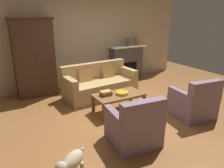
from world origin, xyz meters
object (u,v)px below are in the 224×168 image
(coffee_table, at_px, (119,96))
(dog, at_px, (71,162))
(fruit_bowl, at_px, (122,93))
(book_stack, at_px, (106,93))
(armoire, at_px, (34,58))
(mantel_vase_terracotta, at_px, (137,41))
(armchair_near_right, at_px, (194,103))
(mantel_vase_slate, at_px, (127,42))
(armchair_near_left, at_px, (134,127))
(couch, at_px, (99,84))
(fireplace, at_px, (126,62))

(coffee_table, xyz_separation_m, dog, (-1.61, -1.45, -0.12))
(fruit_bowl, relative_size, book_stack, 1.10)
(armoire, bearing_deg, mantel_vase_terracotta, 1.03)
(book_stack, height_order, armchair_near_right, armchair_near_right)
(armoire, distance_m, mantel_vase_slate, 2.96)
(mantel_vase_terracotta, bearing_deg, book_stack, -138.11)
(fruit_bowl, distance_m, armchair_near_left, 1.27)
(fruit_bowl, bearing_deg, coffee_table, 146.40)
(coffee_table, bearing_deg, fruit_bowl, -33.60)
(mantel_vase_slate, bearing_deg, couch, -147.09)
(mantel_vase_terracotta, relative_size, armchair_near_left, 0.30)
(fireplace, distance_m, armchair_near_left, 3.87)
(armoire, distance_m, fruit_bowl, 2.58)
(mantel_vase_slate, bearing_deg, armoire, -178.83)
(coffee_table, relative_size, book_stack, 4.21)
(armoire, height_order, mantel_vase_terracotta, armoire)
(mantel_vase_slate, height_order, mantel_vase_terracotta, mantel_vase_terracotta)
(book_stack, bearing_deg, fruit_bowl, -19.06)
(mantel_vase_terracotta, distance_m, armchair_near_left, 4.16)
(book_stack, bearing_deg, mantel_vase_slate, 47.23)
(couch, xyz_separation_m, book_stack, (-0.35, -1.03, 0.15))
(book_stack, bearing_deg, dog, -131.18)
(book_stack, distance_m, armchair_near_left, 1.30)
(armoire, relative_size, fruit_bowl, 7.09)
(mantel_vase_slate, distance_m, dog, 4.86)
(couch, relative_size, armchair_near_left, 2.24)
(mantel_vase_slate, height_order, dog, mantel_vase_slate)
(armchair_near_left, bearing_deg, fruit_bowl, 67.36)
(armchair_near_left, bearing_deg, armchair_near_right, 6.40)
(mantel_vase_terracotta, height_order, armchair_near_right, mantel_vase_terracotta)
(fireplace, relative_size, armchair_near_right, 1.43)
(couch, relative_size, book_stack, 7.55)
(fireplace, relative_size, couch, 0.64)
(fireplace, xyz_separation_m, coffee_table, (-1.57, -2.10, -0.20))
(mantel_vase_terracotta, height_order, armchair_near_left, mantel_vase_terracotta)
(coffee_table, bearing_deg, armoire, 124.26)
(coffee_table, xyz_separation_m, armchair_near_right, (1.25, -1.02, -0.05))
(armoire, xyz_separation_m, couch, (1.44, -0.92, -0.71))
(coffee_table, distance_m, armchair_near_left, 1.28)
(mantel_vase_slate, bearing_deg, fruit_bowl, -125.43)
(fruit_bowl, relative_size, mantel_vase_terracotta, 1.08)
(mantel_vase_slate, distance_m, mantel_vase_terracotta, 0.38)
(armchair_near_left, relative_size, dog, 1.78)
(couch, xyz_separation_m, mantel_vase_terracotta, (1.89, 0.98, 0.94))
(fruit_bowl, bearing_deg, armchair_near_right, -39.44)
(armoire, relative_size, couch, 1.04)
(dog, bearing_deg, armchair_near_left, 11.58)
(mantel_vase_slate, relative_size, armchair_near_right, 0.27)
(fireplace, distance_m, mantel_vase_terracotta, 0.78)
(couch, distance_m, fruit_bowl, 1.15)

